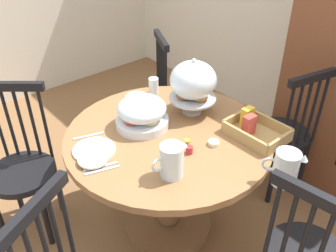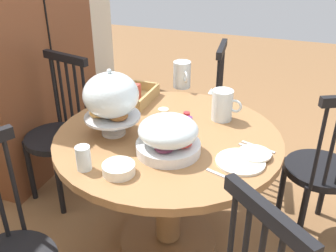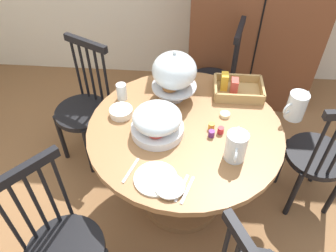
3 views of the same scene
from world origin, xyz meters
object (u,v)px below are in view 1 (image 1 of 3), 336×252
at_px(drinking_glass, 154,86).
at_px(china_plate_large, 94,150).
at_px(windsor_chair_near_window, 282,136).
at_px(milk_pitcher, 171,162).
at_px(dining_table, 168,165).
at_px(china_plate_small, 93,159).
at_px(cereal_basket, 254,129).
at_px(windsor_chair_by_cabinet, 145,102).
at_px(pastry_stand_with_dome, 193,82).
at_px(cereal_bowl, 137,99).
at_px(windsor_chair_facing_door, 23,170).
at_px(orange_juice_pitcher, 285,169).
at_px(butter_dish, 214,143).
at_px(fruit_platter_covered, 142,113).

bearing_deg(drinking_glass, china_plate_large, -65.65).
distance_m(windsor_chair_near_window, milk_pitcher, 1.12).
relative_size(dining_table, china_plate_small, 7.63).
relative_size(cereal_basket, china_plate_large, 1.44).
bearing_deg(windsor_chair_near_window, china_plate_small, -102.01).
distance_m(cereal_basket, china_plate_small, 0.87).
relative_size(windsor_chair_by_cabinet, milk_pitcher, 4.99).
bearing_deg(china_plate_small, windsor_chair_near_window, 77.99).
bearing_deg(china_plate_large, pastry_stand_with_dome, 85.86).
bearing_deg(cereal_bowl, windsor_chair_facing_door, -105.34).
distance_m(orange_juice_pitcher, milk_pitcher, 0.51).
bearing_deg(china_plate_small, cereal_basket, 65.04).
height_order(windsor_chair_near_window, orange_juice_pitcher, windsor_chair_near_window).
distance_m(pastry_stand_with_dome, china_plate_large, 0.68).
distance_m(windsor_chair_near_window, cereal_basket, 0.60).
bearing_deg(windsor_chair_near_window, milk_pitcher, -87.23).
xyz_separation_m(windsor_chair_facing_door, cereal_basket, (0.90, 1.00, 0.32)).
height_order(dining_table, drinking_glass, drinking_glass).
relative_size(pastry_stand_with_dome, butter_dish, 5.73).
height_order(dining_table, windsor_chair_near_window, windsor_chair_near_window).
relative_size(fruit_platter_covered, milk_pitcher, 1.54).
bearing_deg(milk_pitcher, dining_table, 141.86).
xyz_separation_m(dining_table, china_plate_large, (-0.13, -0.39, 0.23)).
bearing_deg(milk_pitcher, fruit_platter_covered, 160.25).
bearing_deg(butter_dish, milk_pitcher, -84.14).
relative_size(windsor_chair_near_window, cereal_bowl, 6.96).
bearing_deg(orange_juice_pitcher, windsor_chair_near_window, 121.19).
bearing_deg(windsor_chair_facing_door, dining_table, 47.61).
xyz_separation_m(pastry_stand_with_dome, orange_juice_pitcher, (0.73, -0.12, -0.12)).
height_order(windsor_chair_near_window, fruit_platter_covered, windsor_chair_near_window).
bearing_deg(china_plate_large, dining_table, 71.56).
relative_size(orange_juice_pitcher, china_plate_large, 0.78).
relative_size(cereal_basket, drinking_glass, 2.87).
height_order(cereal_bowl, drinking_glass, drinking_glass).
bearing_deg(fruit_platter_covered, cereal_basket, 41.23).
bearing_deg(fruit_platter_covered, china_plate_small, -75.40).
xyz_separation_m(windsor_chair_by_cabinet, cereal_bowl, (0.37, -0.34, 0.31)).
bearing_deg(china_plate_small, dining_table, 82.81).
relative_size(fruit_platter_covered, china_plate_large, 1.36).
bearing_deg(dining_table, drinking_glass, 150.65).
xyz_separation_m(dining_table, cereal_basket, (0.31, 0.35, 0.26)).
relative_size(dining_table, cereal_bowl, 8.17).
xyz_separation_m(windsor_chair_near_window, windsor_chair_facing_door, (-0.81, -1.49, 0.00)).
height_order(cereal_basket, butter_dish, cereal_basket).
relative_size(china_plate_small, cereal_bowl, 1.07).
relative_size(windsor_chair_near_window, pastry_stand_with_dome, 2.83).
distance_m(dining_table, china_plate_small, 0.51).
bearing_deg(windsor_chair_by_cabinet, milk_pitcher, -31.47).
xyz_separation_m(windsor_chair_facing_door, cereal_bowl, (0.20, 0.72, 0.31)).
bearing_deg(windsor_chair_facing_door, cereal_basket, 47.85).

